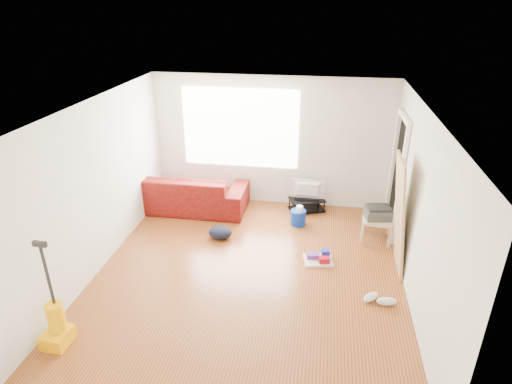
% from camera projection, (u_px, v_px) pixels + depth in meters
% --- Properties ---
extents(room, '(4.51, 5.01, 2.51)m').
position_uv_depth(room, '(255.00, 194.00, 5.99)').
color(room, brown).
rests_on(room, ground).
extents(sofa, '(2.47, 0.96, 0.72)m').
position_uv_depth(sofa, '(184.00, 208.00, 8.38)').
color(sofa, '#3C0306').
rests_on(sofa, ground).
extents(tv_stand, '(0.75, 0.59, 0.25)m').
position_uv_depth(tv_stand, '(307.00, 204.00, 8.22)').
color(tv_stand, black).
rests_on(tv_stand, ground).
extents(tv, '(0.65, 0.08, 0.37)m').
position_uv_depth(tv, '(307.00, 190.00, 8.09)').
color(tv, black).
rests_on(tv, tv_stand).
extents(side_table, '(0.54, 0.54, 0.40)m').
position_uv_depth(side_table, '(377.00, 221.00, 7.18)').
color(side_table, tan).
rests_on(side_table, ground).
extents(printer, '(0.46, 0.38, 0.22)m').
position_uv_depth(printer, '(378.00, 213.00, 7.11)').
color(printer, '#353536').
rests_on(printer, side_table).
extents(bucket, '(0.35, 0.35, 0.27)m').
position_uv_depth(bucket, '(298.00, 224.00, 7.78)').
color(bucket, '#092DA4').
rests_on(bucket, ground).
extents(toilet_paper, '(0.12, 0.12, 0.11)m').
position_uv_depth(toilet_paper, '(299.00, 216.00, 7.67)').
color(toilet_paper, white).
rests_on(toilet_paper, bucket).
extents(cleaning_tray, '(0.50, 0.43, 0.16)m').
position_uv_depth(cleaning_tray, '(319.00, 258.00, 6.69)').
color(cleaning_tray, silver).
rests_on(cleaning_tray, ground).
extents(backpack, '(0.40, 0.32, 0.22)m').
position_uv_depth(backpack, '(220.00, 238.00, 7.33)').
color(backpack, black).
rests_on(backpack, ground).
extents(sneakers, '(0.48, 0.28, 0.11)m').
position_uv_depth(sneakers, '(379.00, 299.00, 5.78)').
color(sneakers, silver).
rests_on(sneakers, ground).
extents(vacuum, '(0.30, 0.34, 1.37)m').
position_uv_depth(vacuum, '(56.00, 325.00, 5.04)').
color(vacuum, '#FFAA00').
rests_on(vacuum, ground).
extents(door_panel, '(0.22, 0.71, 1.78)m').
position_uv_depth(door_panel, '(391.00, 267.00, 6.55)').
color(door_panel, '#AC834B').
rests_on(door_panel, ground).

